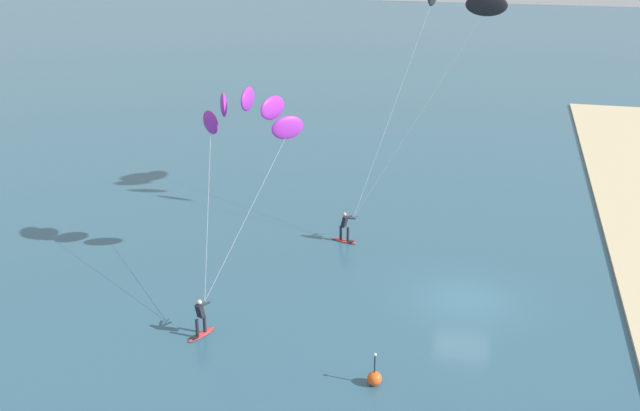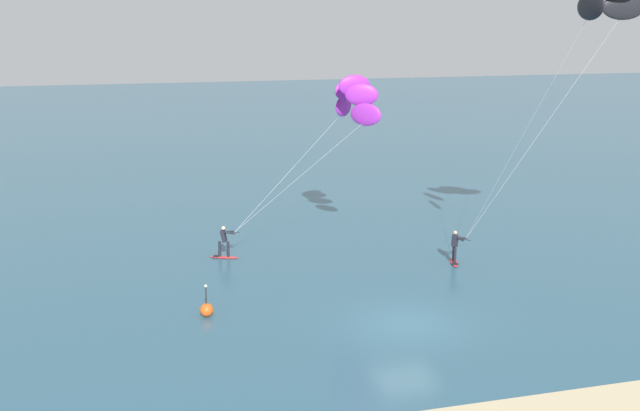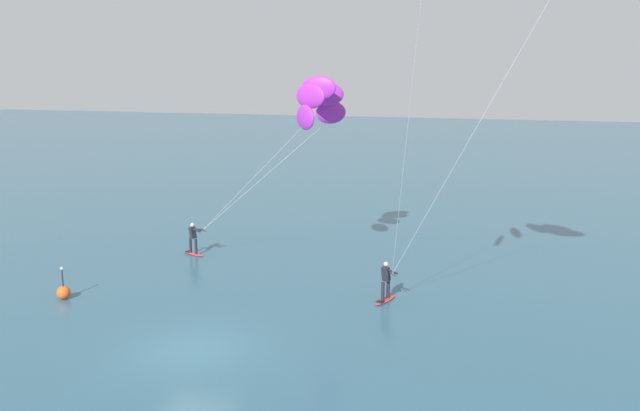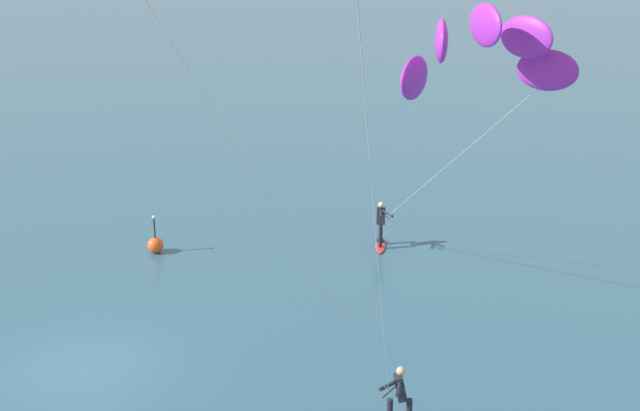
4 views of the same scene
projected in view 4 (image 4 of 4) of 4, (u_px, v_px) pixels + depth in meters
ground_plane at (82, 369)px, 22.43m from camera, size 240.00×240.00×0.00m
kitesurfer_nearshore at (478, 61)px, 22.30m from camera, size 8.46×5.19×9.13m
marker_buoy at (155, 245)px, 30.05m from camera, size 0.56×0.56×1.38m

